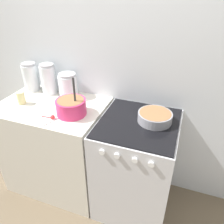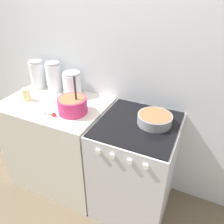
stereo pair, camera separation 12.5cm
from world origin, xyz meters
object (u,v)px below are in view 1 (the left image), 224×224
object	(u,v)px
stove	(135,166)
tin_can	(21,98)
mixing_bowl	(71,106)
storage_jar_right	(68,87)
storage_jar_middle	(49,81)
baking_pan	(155,117)
storage_jar_left	(31,79)

from	to	relation	value
stove	tin_can	bearing A→B (deg)	-176.55
mixing_bowl	storage_jar_right	bearing A→B (deg)	123.26
storage_jar_middle	storage_jar_right	size ratio (longest dim) A/B	1.29
stove	mixing_bowl	world-z (taller)	mixing_bowl
mixing_bowl	baking_pan	size ratio (longest dim) A/B	1.23
storage_jar_left	storage_jar_right	distance (m)	0.40
stove	baking_pan	world-z (taller)	baking_pan
stove	tin_can	world-z (taller)	tin_can
storage_jar_left	storage_jar_right	world-z (taller)	storage_jar_left
mixing_bowl	storage_jar_right	distance (m)	0.34
baking_pan	tin_can	size ratio (longest dim) A/B	2.36
storage_jar_right	mixing_bowl	bearing A→B (deg)	-56.74
mixing_bowl	tin_can	size ratio (longest dim) A/B	2.90
baking_pan	storage_jar_right	world-z (taller)	storage_jar_right
stove	storage_jar_left	bearing A→B (deg)	169.24
baking_pan	storage_jar_middle	size ratio (longest dim) A/B	0.92
mixing_bowl	storage_jar_right	xyz separation A→B (m)	(-0.18, 0.28, 0.02)
storage_jar_right	tin_can	world-z (taller)	storage_jar_right
baking_pan	storage_jar_left	size ratio (longest dim) A/B	0.96
baking_pan	storage_jar_middle	bearing A→B (deg)	170.99
storage_jar_middle	storage_jar_right	bearing A→B (deg)	0.00
storage_jar_right	stove	bearing A→B (deg)	-16.52
baking_pan	storage_jar_left	xyz separation A→B (m)	(-1.23, 0.16, 0.07)
stove	storage_jar_middle	world-z (taller)	storage_jar_middle
storage_jar_middle	tin_can	distance (m)	0.30
storage_jar_right	tin_can	xyz separation A→B (m)	(-0.31, -0.27, -0.04)
stove	mixing_bowl	size ratio (longest dim) A/B	2.88
storage_jar_left	tin_can	distance (m)	0.30
baking_pan	storage_jar_middle	distance (m)	1.05
baking_pan	tin_can	world-z (taller)	tin_can
mixing_bowl	storage_jar_middle	bearing A→B (deg)	143.93
storage_jar_left	tin_can	world-z (taller)	storage_jar_left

